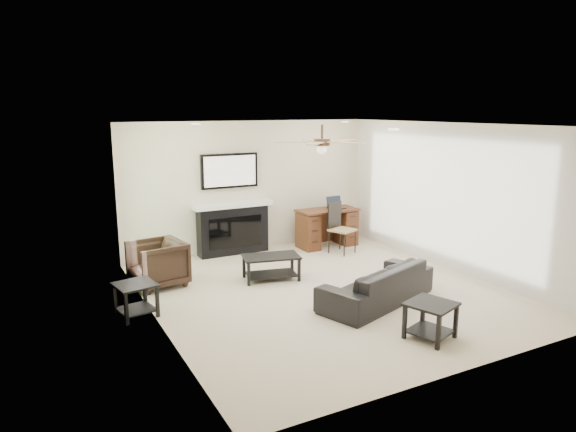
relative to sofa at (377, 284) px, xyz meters
name	(u,v)px	position (x,y,z in m)	size (l,w,h in m)	color
room_shell	(333,180)	(-0.26, 0.80, 1.41)	(5.50, 5.54, 2.52)	beige
sofa	(377,284)	(0.00, 0.00, 0.00)	(1.91, 0.75, 0.56)	black
armchair	(157,264)	(-2.60, 2.15, 0.08)	(0.77, 0.79, 0.72)	black
coffee_table	(271,268)	(-0.90, 1.60, -0.08)	(0.90, 0.50, 0.40)	black
end_table_near	(430,321)	(-0.15, -1.25, -0.05)	(0.52, 0.52, 0.45)	black
end_table_left	(136,300)	(-3.15, 1.10, -0.05)	(0.50, 0.50, 0.45)	black
fireplace_unit	(233,205)	(-0.88, 3.30, 0.68)	(1.52, 0.34, 1.91)	black
desk	(327,228)	(0.99, 2.93, 0.10)	(1.22, 0.56, 0.76)	#36180D
desk_chair	(342,228)	(0.99, 2.38, 0.21)	(0.42, 0.44, 0.97)	black
laptop	(336,203)	(1.19, 2.91, 0.60)	(0.33, 0.24, 0.23)	black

